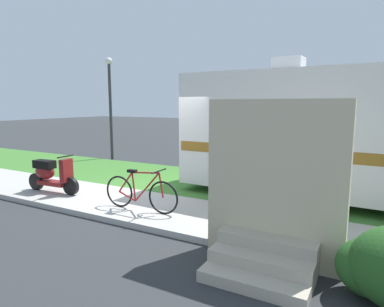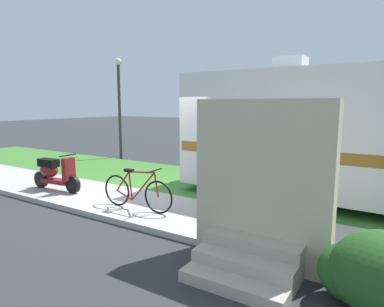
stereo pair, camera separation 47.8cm
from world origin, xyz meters
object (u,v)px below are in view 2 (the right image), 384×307
bicycle (137,192)px  street_lamp_post (119,99)px  motorhome_rv (337,131)px  bottle_green (252,228)px  scooter (54,173)px  pickup_truck_near (283,138)px

bicycle → street_lamp_post: size_ratio=0.43×
motorhome_rv → bottle_green: 3.47m
motorhome_rv → scooter: bearing=-154.6°
motorhome_rv → street_lamp_post: bearing=166.7°
scooter → bottle_green: size_ratio=6.32×
bicycle → pickup_truck_near: size_ratio=0.34×
scooter → street_lamp_post: (-2.55, 5.04, 1.96)m
motorhome_rv → street_lamp_post: size_ratio=1.66×
bicycle → pickup_truck_near: 7.93m
motorhome_rv → pickup_truck_near: 5.56m
scooter → bicycle: 2.88m
street_lamp_post → bicycle: bearing=-43.4°
street_lamp_post → pickup_truck_near: bearing=24.2°
bottle_green → street_lamp_post: 9.76m
motorhome_rv → pickup_truck_near: (-2.66, 4.83, -0.73)m
bicycle → pickup_truck_near: pickup_truck_near is taller
street_lamp_post → motorhome_rv: bearing=-13.3°
pickup_truck_near → bottle_green: bearing=-76.7°
bicycle → street_lamp_post: street_lamp_post is taller
scooter → pickup_truck_near: (3.57, 7.80, 0.40)m
pickup_truck_near → motorhome_rv: bearing=-61.1°
scooter → street_lamp_post: 5.98m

